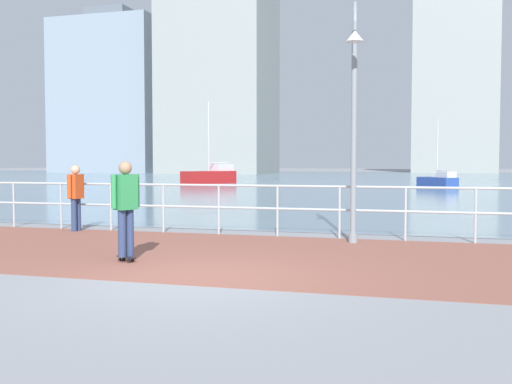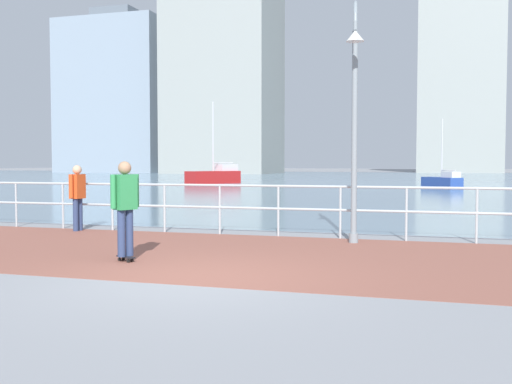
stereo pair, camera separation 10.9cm
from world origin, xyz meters
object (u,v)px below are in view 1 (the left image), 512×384
at_px(bystander, 76,193).
at_px(sailboat_blue, 438,181).
at_px(sailboat_yellow, 211,176).
at_px(skateboarder, 126,202).
at_px(lamppost, 354,110).

height_order(bystander, sailboat_blue, sailboat_blue).
distance_m(sailboat_blue, sailboat_yellow, 17.40).
bearing_deg(sailboat_blue, sailboat_yellow, 169.17).
bearing_deg(skateboarder, sailboat_blue, 79.86).
bearing_deg(sailboat_yellow, lamppost, -64.91).
height_order(skateboarder, sailboat_yellow, sailboat_yellow).
relative_size(lamppost, bystander, 3.09).
bearing_deg(sailboat_yellow, bystander, -75.47).
bearing_deg(bystander, lamppost, -3.57).
bearing_deg(sailboat_yellow, sailboat_blue, -10.83).
xyz_separation_m(bystander, sailboat_blue, (8.99, 28.00, -0.51)).
distance_m(lamppost, sailboat_yellow, 35.05).
bearing_deg(sailboat_blue, bystander, -107.80).
bearing_deg(lamppost, sailboat_blue, 85.46).
relative_size(skateboarder, sailboat_yellow, 0.26).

